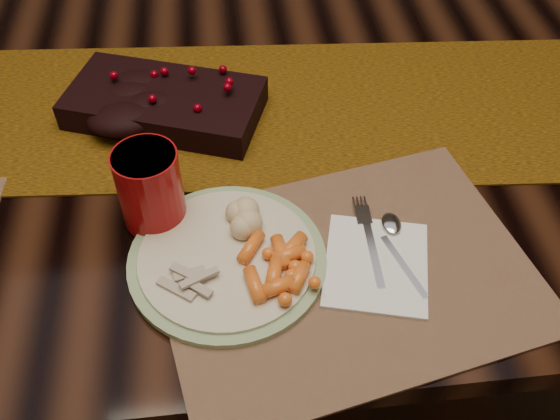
{
  "coord_description": "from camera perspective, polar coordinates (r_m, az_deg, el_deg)",
  "views": [
    {
      "loc": [
        -0.03,
        -0.81,
        1.42
      ],
      "look_at": [
        0.03,
        -0.25,
        0.8
      ],
      "focal_mm": 40.0,
      "sensor_mm": 36.0,
      "label": 1
    }
  ],
  "objects": [
    {
      "name": "turkey_shreds",
      "position": [
        0.8,
        -8.27,
        -6.23
      ],
      "size": [
        0.09,
        0.08,
        0.02
      ],
      "primitive_type": null,
      "rotation": [
        0.0,
        0.0,
        -0.22
      ],
      "color": "tan",
      "rests_on": "dinner_plate"
    },
    {
      "name": "red_cup",
      "position": [
        0.86,
        -11.78,
        1.96
      ],
      "size": [
        0.1,
        0.1,
        0.12
      ],
      "primitive_type": "cylinder",
      "rotation": [
        0.0,
        0.0,
        -0.09
      ],
      "color": "#990C0E",
      "rests_on": "placemat_main"
    },
    {
      "name": "spoon",
      "position": [
        0.85,
        10.88,
        -3.82
      ],
      "size": [
        0.07,
        0.14,
        0.0
      ],
      "primitive_type": null,
      "rotation": [
        0.0,
        0.0,
        0.3
      ],
      "color": "white",
      "rests_on": "napkin"
    },
    {
      "name": "table_runner",
      "position": [
        1.06,
        -0.63,
        9.19
      ],
      "size": [
        1.88,
        0.52,
        0.0
      ],
      "primitive_type": "cube",
      "rotation": [
        0.0,
        0.0,
        -0.08
      ],
      "color": "#3A1F0B",
      "rests_on": "dining_table"
    },
    {
      "name": "napkin",
      "position": [
        0.84,
        8.78,
        -4.93
      ],
      "size": [
        0.17,
        0.18,
        0.01
      ],
      "primitive_type": "cube",
      "rotation": [
        0.0,
        0.0,
        -0.26
      ],
      "color": "white",
      "rests_on": "placemat_main"
    },
    {
      "name": "placemat_main",
      "position": [
        0.83,
        6.02,
        -5.63
      ],
      "size": [
        0.54,
        0.44,
        0.0
      ],
      "primitive_type": "cube",
      "rotation": [
        0.0,
        0.0,
        0.21
      ],
      "color": "brown",
      "rests_on": "dining_table"
    },
    {
      "name": "baby_carrots",
      "position": [
        0.8,
        -0.8,
        -5.25
      ],
      "size": [
        0.14,
        0.12,
        0.02
      ],
      "primitive_type": null,
      "rotation": [
        0.0,
        0.0,
        -0.25
      ],
      "color": "orange",
      "rests_on": "dinner_plate"
    },
    {
      "name": "floor",
      "position": [
        1.63,
        -2.13,
        -12.54
      ],
      "size": [
        5.0,
        5.0,
        0.0
      ],
      "primitive_type": "plane",
      "color": "black",
      "rests_on": "ground"
    },
    {
      "name": "dinner_plate",
      "position": [
        0.83,
        -4.86,
        -4.44
      ],
      "size": [
        0.31,
        0.31,
        0.01
      ],
      "primitive_type": "cylinder",
      "rotation": [
        0.0,
        0.0,
        0.18
      ],
      "color": "beige",
      "rests_on": "placemat_main"
    },
    {
      "name": "dining_table",
      "position": [
        1.32,
        -2.58,
        -4.44
      ],
      "size": [
        1.8,
        1.0,
        0.75
      ],
      "primitive_type": "cube",
      "color": "black",
      "rests_on": "floor"
    },
    {
      "name": "mashed_potatoes",
      "position": [
        0.84,
        -4.03,
        -0.49
      ],
      "size": [
        0.08,
        0.08,
        0.04
      ],
      "primitive_type": null,
      "rotation": [
        0.0,
        0.0,
        0.2
      ],
      "color": "tan",
      "rests_on": "dinner_plate"
    },
    {
      "name": "centerpiece",
      "position": [
        1.05,
        -10.55,
        9.92
      ],
      "size": [
        0.35,
        0.26,
        0.06
      ],
      "primitive_type": null,
      "rotation": [
        0.0,
        0.0,
        -0.35
      ],
      "color": "black",
      "rests_on": "table_runner"
    },
    {
      "name": "fork",
      "position": [
        0.85,
        8.31,
        -3.08
      ],
      "size": [
        0.03,
        0.14,
        0.0
      ],
      "primitive_type": null,
      "rotation": [
        0.0,
        0.0,
        -0.03
      ],
      "color": "#AEAEBA",
      "rests_on": "napkin"
    }
  ]
}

